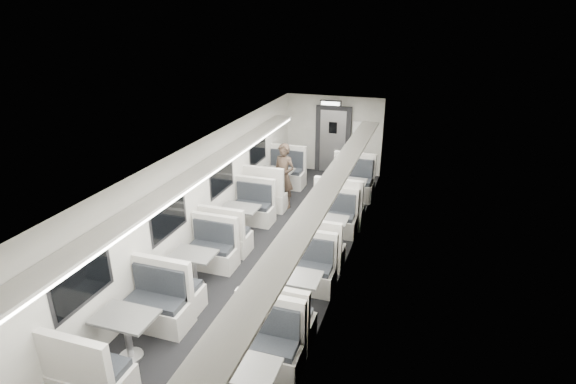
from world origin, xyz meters
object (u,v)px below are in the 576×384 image
Objects in this scene: booth_left_b at (241,221)px; booth_right_b at (327,233)px; booth_left_a at (276,183)px; passenger at (284,176)px; booth_left_d at (128,336)px; exit_sign at (331,103)px; booth_right_a at (346,195)px; vestibule_door at (333,140)px; booth_left_c at (194,269)px; booth_right_c at (295,293)px.

booth_right_b is at bearing 1.54° from booth_left_b.
passenger is at bearing -55.45° from booth_left_a.
booth_left_d reaches higher than booth_right_b.
exit_sign is (1.00, 1.97, 1.88)m from booth_left_a.
vestibule_door is (-1.00, 2.78, 0.63)m from booth_right_a.
booth_left_c is 4.02m from passenger.
booth_right_a is at bearing 72.15° from booth_left_d.
exit_sign reaches higher than vestibule_door.
booth_left_d is at bearing -78.11° from passenger.
booth_right_a is 1.16× the size of booth_right_b.
exit_sign is at bearing 83.29° from booth_left_d.
exit_sign is at bearing 102.90° from booth_right_b.
booth_right_b is (2.00, -2.39, -0.04)m from booth_left_a.
booth_right_a is 4.42m from booth_right_c.
booth_left_b is 4.92m from exit_sign.
booth_right_b is at bearing 64.20° from booth_left_d.
exit_sign reaches higher than booth_left_b.
booth_left_b is 3.04m from booth_right_c.
booth_right_b is (2.00, 0.05, -0.01)m from booth_left_b.
booth_left_a reaches higher than booth_right_c.
passenger is at bearing 86.02° from booth_left_d.
vestibule_door is at bearing 67.88° from booth_left_a.
booth_left_b is 2.12m from booth_left_c.
booth_left_a is 2.03m from booth_right_a.
booth_right_b is at bearing 47.39° from booth_left_c.
booth_right_c is at bearing 41.78° from booth_left_d.
booth_left_b is 1.03× the size of booth_left_c.
booth_right_c is (0.00, -2.35, 0.01)m from booth_right_b.
booth_right_c is at bearing -82.10° from vestibule_door.
booth_right_b is at bearing -77.10° from exit_sign.
booth_left_b is 2.00m from booth_right_b.
passenger is (0.41, 1.85, 0.49)m from booth_left_b.
exit_sign is (-1.00, 2.29, 1.87)m from booth_right_a.
booth_right_c reaches higher than booth_left_b.
booth_right_b is at bearing -78.36° from vestibule_door.
booth_left_d is 8.77m from exit_sign.
booth_left_a is at bearing 90.00° from booth_left_b.
booth_left_a is 4.57m from booth_left_c.
passenger is (-1.59, 1.79, 0.49)m from booth_right_b.
booth_right_c is 7.06m from exit_sign.
booth_right_b is at bearing -32.64° from passenger.
booth_right_a is 3.12m from exit_sign.
booth_right_a reaches higher than booth_right_b.
booth_right_c is (2.00, -0.17, 0.01)m from booth_left_c.
booth_left_b is at bearing -133.25° from booth_right_a.
vestibule_door reaches higher than booth_right_a.
vestibule_door is at bearing 95.01° from passenger.
booth_right_c is (0.00, -4.42, -0.05)m from booth_right_a.
exit_sign is at bearing 77.25° from booth_left_b.
booth_left_d is at bearing -115.80° from booth_right_b.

